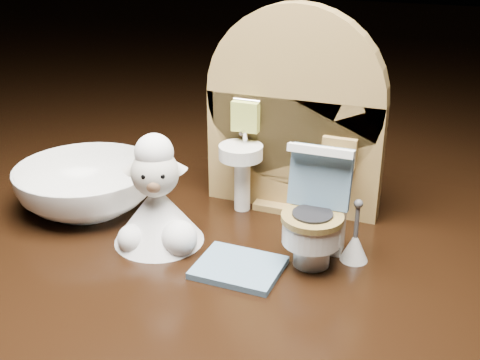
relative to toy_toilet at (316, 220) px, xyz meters
name	(u,v)px	position (x,y,z in m)	size (l,w,h in m)	color
backdrop_panel	(293,124)	(-0.04, 0.07, 0.04)	(0.13, 0.05, 0.15)	olive
toy_toilet	(316,220)	(0.00, 0.00, 0.00)	(0.04, 0.05, 0.08)	white
bath_mat	(239,268)	(-0.04, -0.03, -0.03)	(0.05, 0.04, 0.00)	slate
toilet_brush	(355,244)	(0.02, 0.01, -0.02)	(0.02, 0.02, 0.04)	white
plush_lamb	(158,206)	(-0.10, -0.02, 0.00)	(0.06, 0.06, 0.08)	white
ceramic_bowl	(87,187)	(-0.18, 0.01, -0.01)	(0.10, 0.10, 0.03)	white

